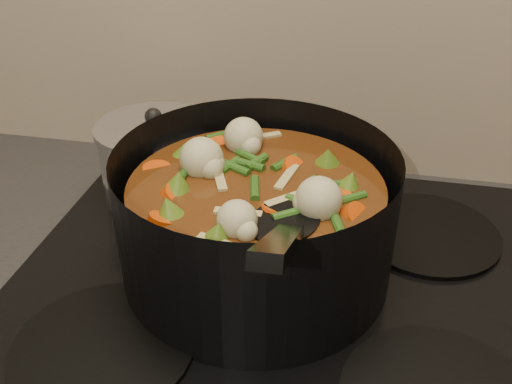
# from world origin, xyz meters

# --- Properties ---
(stovetop) EXTENTS (0.62, 0.54, 0.03)m
(stovetop) POSITION_xyz_m (0.00, 1.93, 0.92)
(stovetop) COLOR black
(stovetop) RESTS_ON counter
(stockpot) EXTENTS (0.34, 0.43, 0.22)m
(stockpot) POSITION_xyz_m (-0.04, 1.95, 1.00)
(stockpot) COLOR black
(stockpot) RESTS_ON stovetop
(saucepan) EXTENTS (0.16, 0.16, 0.13)m
(saucepan) POSITION_xyz_m (-0.20, 2.09, 0.98)
(saucepan) COLOR silver
(saucepan) RESTS_ON stovetop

